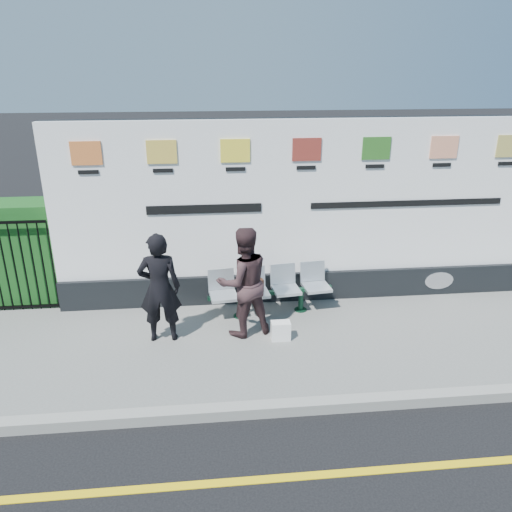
{
  "coord_description": "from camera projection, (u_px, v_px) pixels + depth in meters",
  "views": [
    {
      "loc": [
        -1.06,
        -3.83,
        3.93
      ],
      "look_at": [
        -0.36,
        2.99,
        1.25
      ],
      "focal_mm": 35.0,
      "sensor_mm": 36.0,
      "label": 1
    }
  ],
  "objects": [
    {
      "name": "billboard",
      "position": [
        303.0,
        225.0,
        8.17
      ],
      "size": [
        8.0,
        0.3,
        3.0
      ],
      "color": "black",
      "rests_on": "pavement"
    },
    {
      "name": "pavement",
      "position": [
        284.0,
        342.0,
        7.37
      ],
      "size": [
        14.0,
        3.0,
        0.12
      ],
      "primitive_type": "cube",
      "color": "slate",
      "rests_on": "ground"
    },
    {
      "name": "carrier_bag_white",
      "position": [
        281.0,
        331.0,
        7.29
      ],
      "size": [
        0.28,
        0.17,
        0.28
      ],
      "primitive_type": "cube",
      "color": "white",
      "rests_on": "pavement"
    },
    {
      "name": "kerb",
      "position": [
        303.0,
        407.0,
        5.98
      ],
      "size": [
        14.0,
        0.18,
        0.14
      ],
      "primitive_type": "cube",
      "color": "gray",
      "rests_on": "ground"
    },
    {
      "name": "yellow_line",
      "position": [
        321.0,
        475.0,
        5.08
      ],
      "size": [
        14.0,
        0.1,
        0.01
      ],
      "primitive_type": "cube",
      "color": "yellow",
      "rests_on": "ground"
    },
    {
      "name": "ground",
      "position": [
        321.0,
        475.0,
        5.08
      ],
      "size": [
        80.0,
        80.0,
        0.0
      ],
      "primitive_type": "plane",
      "color": "black"
    },
    {
      "name": "woman_left",
      "position": [
        160.0,
        288.0,
        7.06
      ],
      "size": [
        0.6,
        0.4,
        1.64
      ],
      "primitive_type": "imported",
      "rotation": [
        0.0,
        0.0,
        3.16
      ],
      "color": "black",
      "rests_on": "pavement"
    },
    {
      "name": "handbag_brown",
      "position": [
        255.0,
        286.0,
        7.85
      ],
      "size": [
        0.27,
        0.15,
        0.2
      ],
      "primitive_type": "cube",
      "rotation": [
        0.0,
        0.0,
        0.15
      ],
      "color": "black",
      "rests_on": "bench"
    },
    {
      "name": "bench",
      "position": [
        271.0,
        302.0,
        8.01
      ],
      "size": [
        1.99,
        0.73,
        0.42
      ],
      "primitive_type": null,
      "rotation": [
        0.0,
        0.0,
        0.11
      ],
      "color": "silver",
      "rests_on": "pavement"
    },
    {
      "name": "woman_right",
      "position": [
        243.0,
        282.0,
        7.22
      ],
      "size": [
        0.95,
        0.83,
        1.66
      ],
      "primitive_type": "imported",
      "rotation": [
        0.0,
        0.0,
        3.43
      ],
      "color": "#3B2628",
      "rests_on": "pavement"
    }
  ]
}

